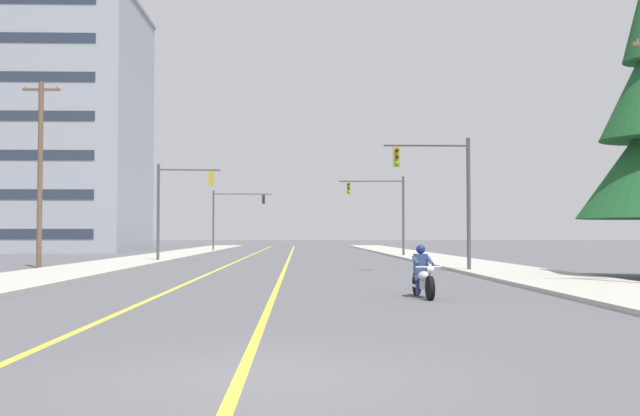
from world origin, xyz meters
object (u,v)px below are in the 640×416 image
motorcycle_with_rider (423,276)px  apartment_building_far_left_block (9,126)px  traffic_signal_mid_left (231,210)px  utility_pole_left_near (40,171)px  traffic_signal_mid_right (385,204)px  traffic_signal_near_left (176,198)px  traffic_signal_near_right (445,184)px

motorcycle_with_rider → apartment_building_far_left_block: apartment_building_far_left_block is taller
motorcycle_with_rider → traffic_signal_mid_left: size_ratio=0.35×
utility_pole_left_near → traffic_signal_mid_left: bearing=79.7°
traffic_signal_mid_right → apartment_building_far_left_block: (-35.79, 17.62, 8.49)m
traffic_signal_near_left → apartment_building_far_left_block: size_ratio=0.24×
traffic_signal_mid_right → utility_pole_left_near: bearing=-138.9°
traffic_signal_mid_right → traffic_signal_near_left: bearing=-147.2°
traffic_signal_near_left → utility_pole_left_near: bearing=-124.4°
motorcycle_with_rider → traffic_signal_near_left: bearing=113.5°
traffic_signal_near_left → utility_pole_left_near: utility_pole_left_near is taller
apartment_building_far_left_block → traffic_signal_near_left: bearing=-51.5°
traffic_signal_near_left → traffic_signal_mid_right: size_ratio=1.00×
traffic_signal_mid_right → utility_pole_left_near: utility_pole_left_near is taller
traffic_signal_mid_left → apartment_building_far_left_block: 23.83m
traffic_signal_near_left → apartment_building_far_left_block: (-21.40, 26.90, 8.56)m
traffic_signal_mid_right → utility_pole_left_near: (-20.01, -17.48, 0.92)m
traffic_signal_near_left → utility_pole_left_near: 9.98m
motorcycle_with_rider → apartment_building_far_left_block: 63.12m
motorcycle_with_rider → traffic_signal_mid_left: traffic_signal_mid_left is taller
traffic_signal_near_right → traffic_signal_mid_left: same height
utility_pole_left_near → apartment_building_far_left_block: apartment_building_far_left_block is taller
traffic_signal_mid_right → traffic_signal_mid_left: same height
apartment_building_far_left_block → utility_pole_left_near: bearing=-65.8°
traffic_signal_near_left → apartment_building_far_left_block: apartment_building_far_left_block is taller
traffic_signal_near_right → traffic_signal_mid_right: (-0.12, 22.11, 0.07)m
traffic_signal_near_right → utility_pole_left_near: 20.67m
traffic_signal_mid_left → traffic_signal_near_right: bearing=-71.3°
traffic_signal_mid_left → utility_pole_left_near: utility_pole_left_near is taller
traffic_signal_near_right → utility_pole_left_near: size_ratio=0.64×
traffic_signal_mid_left → motorcycle_with_rider: bearing=-79.0°
motorcycle_with_rider → apartment_building_far_left_block: (-32.62, 52.69, 12.02)m
motorcycle_with_rider → traffic_signal_near_right: (3.29, 12.96, 3.46)m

